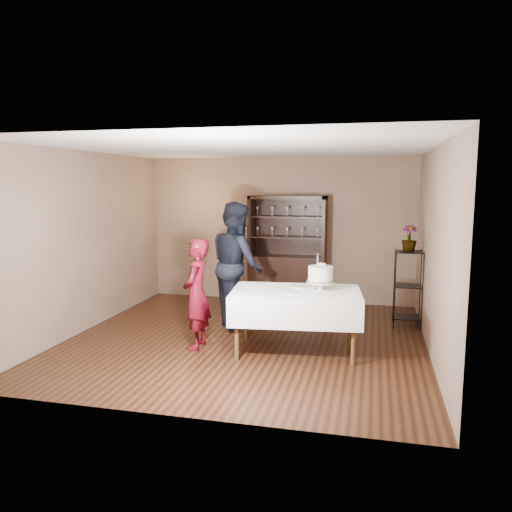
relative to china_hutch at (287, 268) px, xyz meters
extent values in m
plane|color=black|center=(-0.20, -2.25, -0.66)|extent=(5.00, 5.00, 0.00)
plane|color=silver|center=(-0.20, -2.25, 2.04)|extent=(5.00, 5.00, 0.00)
cube|color=brown|center=(-0.20, 0.25, 0.69)|extent=(5.00, 0.02, 2.70)
cube|color=brown|center=(-2.70, -2.25, 0.69)|extent=(0.02, 5.00, 2.70)
cube|color=brown|center=(2.30, -2.25, 0.69)|extent=(0.02, 5.00, 2.70)
cube|color=black|center=(0.00, -0.01, -0.21)|extent=(1.40, 0.48, 0.90)
cube|color=black|center=(0.00, 0.21, 0.79)|extent=(1.40, 0.03, 1.10)
cube|color=black|center=(0.00, -0.01, 1.31)|extent=(1.40, 0.48, 0.06)
cube|color=black|center=(0.00, -0.01, 0.59)|extent=(1.28, 0.42, 0.02)
cube|color=black|center=(0.00, -0.01, 0.96)|extent=(1.28, 0.42, 0.02)
cylinder|color=black|center=(1.88, -1.25, -0.06)|extent=(0.02, 0.02, 1.20)
cylinder|color=black|center=(2.28, -1.25, -0.06)|extent=(0.02, 0.02, 1.20)
cylinder|color=black|center=(1.88, -0.85, -0.06)|extent=(0.02, 0.02, 1.20)
cylinder|color=black|center=(2.28, -0.85, -0.06)|extent=(0.02, 0.02, 1.20)
cube|color=black|center=(2.08, -1.05, -0.51)|extent=(0.40, 0.40, 0.02)
cube|color=black|center=(2.08, -1.05, -0.01)|extent=(0.40, 0.40, 0.01)
cube|color=black|center=(2.08, -1.05, 0.52)|extent=(0.40, 0.40, 0.02)
cube|color=silver|center=(0.58, -2.65, -0.02)|extent=(1.77, 1.20, 0.39)
cylinder|color=#463119|center=(-0.10, -3.13, -0.27)|extent=(0.06, 0.06, 0.79)
cylinder|color=#463119|center=(1.34, -2.97, -0.27)|extent=(0.06, 0.06, 0.79)
cylinder|color=#463119|center=(-0.19, -2.34, -0.27)|extent=(0.06, 0.06, 0.79)
cylinder|color=#463119|center=(1.25, -2.17, -0.27)|extent=(0.06, 0.06, 0.79)
imported|color=#32040A|center=(-0.76, -2.77, 0.08)|extent=(0.40, 0.57, 1.50)
imported|color=black|center=(-0.52, -1.60, 0.31)|extent=(1.14, 1.20, 1.95)
cylinder|color=white|center=(0.88, -2.55, 0.18)|extent=(0.20, 0.20, 0.01)
cylinder|color=white|center=(0.88, -2.55, 0.22)|extent=(0.05, 0.05, 0.10)
cylinder|color=white|center=(0.88, -2.55, 0.28)|extent=(0.36, 0.36, 0.02)
cylinder|color=#517437|center=(0.88, -2.55, 0.29)|extent=(0.35, 0.35, 0.02)
cylinder|color=white|center=(0.88, -2.55, 0.39)|extent=(0.40, 0.40, 0.20)
sphere|color=#5C74C6|center=(0.91, -2.55, 0.50)|extent=(0.02, 0.02, 0.02)
cube|color=silver|center=(0.84, -2.57, 0.56)|extent=(0.02, 0.02, 0.14)
cube|color=black|center=(0.84, -2.57, 0.64)|extent=(0.02, 0.02, 0.05)
cylinder|color=white|center=(0.57, -2.86, 0.18)|extent=(0.22, 0.22, 0.01)
cylinder|color=white|center=(0.57, -2.44, 0.18)|extent=(0.24, 0.24, 0.01)
imported|color=#517437|center=(2.07, -1.04, 0.72)|extent=(0.24, 0.24, 0.40)
camera|label=1|loc=(1.54, -8.97, 1.55)|focal=35.00mm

